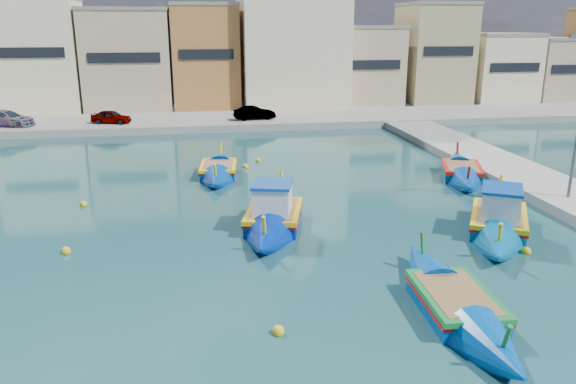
{
  "coord_description": "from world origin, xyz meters",
  "views": [
    {
      "loc": [
        0.15,
        -16.87,
        8.3
      ],
      "look_at": [
        4.0,
        6.0,
        1.4
      ],
      "focal_mm": 35.0,
      "sensor_mm": 36.0,
      "label": 1
    }
  ],
  "objects_px": {
    "luzzu_turquoise_cabin": "(498,222)",
    "luzzu_blue_cabin": "(274,217)",
    "church_block": "(291,24)",
    "luzzu_cyan_mid": "(461,173)",
    "luzzu_green": "(219,171)",
    "luzzu_blue_south": "(455,305)"
  },
  "relations": [
    {
      "from": "luzzu_turquoise_cabin",
      "to": "luzzu_green",
      "type": "xyz_separation_m",
      "value": [
        -11.2,
        10.99,
        -0.12
      ]
    },
    {
      "from": "luzzu_blue_cabin",
      "to": "luzzu_cyan_mid",
      "type": "distance_m",
      "value": 13.21
    },
    {
      "from": "luzzu_turquoise_cabin",
      "to": "luzzu_blue_cabin",
      "type": "xyz_separation_m",
      "value": [
        -9.26,
        2.12,
        0.01
      ]
    },
    {
      "from": "luzzu_cyan_mid",
      "to": "luzzu_green",
      "type": "xyz_separation_m",
      "value": [
        -13.6,
        2.69,
        -0.01
      ]
    },
    {
      "from": "luzzu_blue_cabin",
      "to": "luzzu_green",
      "type": "relative_size",
      "value": 1.18
    },
    {
      "from": "church_block",
      "to": "luzzu_turquoise_cabin",
      "type": "bearing_deg",
      "value": -85.93
    },
    {
      "from": "luzzu_turquoise_cabin",
      "to": "luzzu_blue_south",
      "type": "height_order",
      "value": "luzzu_turquoise_cabin"
    },
    {
      "from": "church_block",
      "to": "luzzu_blue_south",
      "type": "bearing_deg",
      "value": -93.22
    },
    {
      "from": "church_block",
      "to": "luzzu_green",
      "type": "distance_m",
      "value": 28.03
    },
    {
      "from": "luzzu_blue_cabin",
      "to": "luzzu_cyan_mid",
      "type": "bearing_deg",
      "value": 27.93
    },
    {
      "from": "luzzu_turquoise_cabin",
      "to": "luzzu_blue_cabin",
      "type": "height_order",
      "value": "luzzu_blue_cabin"
    },
    {
      "from": "church_block",
      "to": "luzzu_green",
      "type": "height_order",
      "value": "church_block"
    },
    {
      "from": "luzzu_cyan_mid",
      "to": "luzzu_green",
      "type": "distance_m",
      "value": 13.87
    },
    {
      "from": "luzzu_blue_cabin",
      "to": "luzzu_blue_south",
      "type": "height_order",
      "value": "luzzu_blue_cabin"
    },
    {
      "from": "luzzu_turquoise_cabin",
      "to": "luzzu_blue_cabin",
      "type": "bearing_deg",
      "value": 167.12
    },
    {
      "from": "church_block",
      "to": "luzzu_cyan_mid",
      "type": "distance_m",
      "value": 29.67
    },
    {
      "from": "church_block",
      "to": "luzzu_blue_cabin",
      "type": "height_order",
      "value": "church_block"
    },
    {
      "from": "luzzu_green",
      "to": "luzzu_blue_cabin",
      "type": "bearing_deg",
      "value": -77.68
    },
    {
      "from": "church_block",
      "to": "luzzu_blue_south",
      "type": "distance_m",
      "value": 43.63
    },
    {
      "from": "luzzu_blue_cabin",
      "to": "luzzu_green",
      "type": "xyz_separation_m",
      "value": [
        -1.94,
        8.87,
        -0.13
      ]
    },
    {
      "from": "luzzu_turquoise_cabin",
      "to": "luzzu_blue_south",
      "type": "bearing_deg",
      "value": -127.98
    },
    {
      "from": "church_block",
      "to": "luzzu_cyan_mid",
      "type": "bearing_deg",
      "value": -79.91
    }
  ]
}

